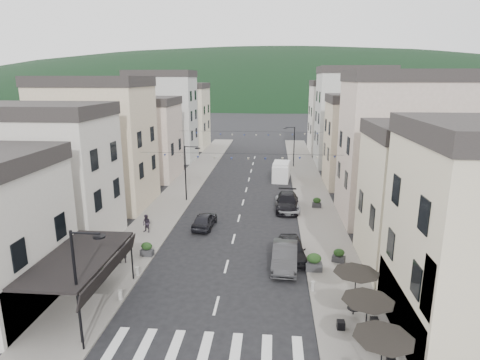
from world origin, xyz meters
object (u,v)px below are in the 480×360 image
object	(u,v)px
parked_car_d	(287,202)
delivery_van	(281,171)
parked_car_a	(292,249)
pedestrian_b	(147,224)
parked_car_b	(285,256)
pedestrian_a	(122,250)
parked_car_e	(205,220)
parked_car_c	(287,204)

from	to	relation	value
parked_car_d	delivery_van	distance (m)	12.28
parked_car_a	pedestrian_b	distance (m)	12.64
parked_car_b	parked_car_d	distance (m)	12.69
delivery_van	pedestrian_a	size ratio (longest dim) A/B	2.76
pedestrian_b	parked_car_a	bearing A→B (deg)	-0.43
parked_car_b	delivery_van	world-z (taller)	delivery_van
parked_car_d	parked_car_e	xyz separation A→B (m)	(-7.40, -5.65, -0.10)
parked_car_b	parked_car_d	bearing A→B (deg)	90.36
parked_car_e	parked_car_a	bearing A→B (deg)	146.34
delivery_van	parked_car_c	bearing A→B (deg)	-82.92
pedestrian_a	parked_car_a	bearing A→B (deg)	-12.62
parked_car_d	pedestrian_a	bearing A→B (deg)	-130.19
pedestrian_a	pedestrian_b	size ratio (longest dim) A/B	1.21
delivery_van	parked_car_a	bearing A→B (deg)	-83.79
parked_car_d	parked_car_e	bearing A→B (deg)	-140.83
parked_car_b	delivery_van	size ratio (longest dim) A/B	0.93
pedestrian_a	parked_car_d	bearing A→B (deg)	26.63
parked_car_b	pedestrian_b	distance (m)	12.59
parked_car_a	parked_car_e	world-z (taller)	parked_car_a
parked_car_b	parked_car_c	bearing A→B (deg)	90.30
parked_car_a	parked_car_d	bearing A→B (deg)	85.01
parked_car_c	parked_car_e	world-z (taller)	parked_car_e
delivery_van	pedestrian_b	world-z (taller)	delivery_van
parked_car_a	delivery_van	size ratio (longest dim) A/B	0.86
parked_car_d	delivery_van	size ratio (longest dim) A/B	1.04
parked_car_e	delivery_van	bearing A→B (deg)	-107.08
pedestrian_b	parked_car_d	bearing A→B (deg)	49.55
parked_car_c	pedestrian_a	distance (m)	17.60
parked_car_d	parked_car_e	size ratio (longest dim) A/B	1.34
parked_car_b	parked_car_c	world-z (taller)	parked_car_b
parked_car_c	delivery_van	bearing A→B (deg)	88.45
parked_car_e	pedestrian_b	world-z (taller)	pedestrian_b
parked_car_b	parked_car_d	world-z (taller)	parked_car_b
parked_car_c	pedestrian_a	bearing A→B (deg)	-136.09
parked_car_c	parked_car_d	bearing A→B (deg)	86.59
parked_car_a	pedestrian_b	bearing A→B (deg)	156.98
delivery_van	pedestrian_b	bearing A→B (deg)	-115.22
parked_car_a	pedestrian_a	distance (m)	12.07
parked_car_a	parked_car_c	world-z (taller)	parked_car_a
pedestrian_a	pedestrian_b	xyz separation A→B (m)	(-0.10, 5.75, -0.17)
parked_car_a	parked_car_d	xyz separation A→B (m)	(0.00, 11.41, 0.02)
parked_car_a	parked_car_b	xyz separation A→B (m)	(-0.55, -1.27, 0.03)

